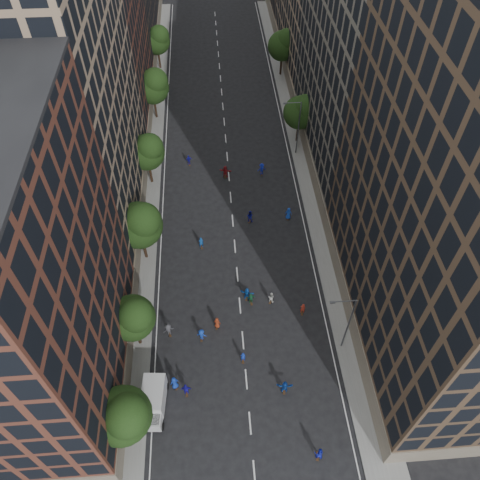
{
  "coord_description": "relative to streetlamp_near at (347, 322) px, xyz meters",
  "views": [
    {
      "loc": [
        -2.14,
        -11.44,
        46.09
      ],
      "look_at": [
        0.61,
        26.27,
        2.0
      ],
      "focal_mm": 35.0,
      "sensor_mm": 36.0,
      "label": 1
    }
  ],
  "objects": [
    {
      "name": "ground",
      "position": [
        -10.37,
        28.0,
        -5.17
      ],
      "size": [
        240.0,
        240.0,
        0.0
      ],
      "primitive_type": "plane",
      "color": "black",
      "rests_on": "ground"
    },
    {
      "name": "sidewalk_left",
      "position": [
        -22.37,
        35.5,
        -5.09
      ],
      "size": [
        4.0,
        105.0,
        0.15
      ],
      "primitive_type": "cube",
      "color": "slate",
      "rests_on": "ground"
    },
    {
      "name": "sidewalk_right",
      "position": [
        1.63,
        35.5,
        -5.09
      ],
      "size": [
        4.0,
        105.0,
        0.15
      ],
      "primitive_type": "cube",
      "color": "slate",
      "rests_on": "ground"
    },
    {
      "name": "bldg_left_a",
      "position": [
        -29.37,
        -1.0,
        9.83
      ],
      "size": [
        14.0,
        22.0,
        30.0
      ],
      "primitive_type": "cube",
      "color": "#582D21",
      "rests_on": "ground"
    },
    {
      "name": "bldg_left_b",
      "position": [
        -29.37,
        23.0,
        11.83
      ],
      "size": [
        14.0,
        26.0,
        34.0
      ],
      "primitive_type": "cube",
      "color": "#90765E",
      "rests_on": "ground"
    },
    {
      "name": "bldg_left_c",
      "position": [
        -29.37,
        46.0,
        8.83
      ],
      "size": [
        14.0,
        20.0,
        28.0
      ],
      "primitive_type": "cube",
      "color": "#582D21",
      "rests_on": "ground"
    },
    {
      "name": "bldg_right_a",
      "position": [
        8.63,
        3.0,
        12.83
      ],
      "size": [
        14.0,
        30.0,
        36.0
      ],
      "primitive_type": "cube",
      "color": "#483626",
      "rests_on": "ground"
    },
    {
      "name": "bldg_right_b",
      "position": [
        8.63,
        32.0,
        11.33
      ],
      "size": [
        14.0,
        28.0,
        33.0
      ],
      "primitive_type": "cube",
      "color": "#5E584D",
      "rests_on": "ground"
    },
    {
      "name": "tree_left_0",
      "position": [
        -21.38,
        -8.15,
        0.79
      ],
      "size": [
        5.2,
        5.2,
        8.83
      ],
      "color": "black",
      "rests_on": "ground"
    },
    {
      "name": "tree_left_1",
      "position": [
        -21.39,
        1.86,
        0.38
      ],
      "size": [
        4.8,
        4.8,
        8.21
      ],
      "color": "black",
      "rests_on": "ground"
    },
    {
      "name": "tree_left_2",
      "position": [
        -21.36,
        13.83,
        1.19
      ],
      "size": [
        5.6,
        5.6,
        9.45
      ],
      "color": "black",
      "rests_on": "ground"
    },
    {
      "name": "tree_left_3",
      "position": [
        -21.38,
        27.85,
        0.65
      ],
      "size": [
        5.0,
        5.0,
        8.58
      ],
      "color": "black",
      "rests_on": "ground"
    },
    {
      "name": "tree_left_4",
      "position": [
        -21.37,
        43.84,
        0.93
      ],
      "size": [
        5.4,
        5.4,
        9.08
      ],
      "color": "black",
      "rests_on": "ground"
    },
    {
      "name": "tree_left_5",
      "position": [
        -21.39,
        59.86,
        0.51
      ],
      "size": [
        4.8,
        4.8,
        8.33
      ],
      "color": "black",
      "rests_on": "ground"
    },
    {
      "name": "tree_right_a",
      "position": [
        1.02,
        35.85,
        0.46
      ],
      "size": [
        5.0,
        5.0,
        8.39
      ],
      "color": "black",
      "rests_on": "ground"
    },
    {
      "name": "tree_right_b",
      "position": [
        1.02,
        55.85,
        0.79
      ],
      "size": [
        5.2,
        5.2,
        8.83
      ],
      "color": "black",
      "rests_on": "ground"
    },
    {
      "name": "streetlamp_near",
      "position": [
        0.0,
        0.0,
        0.0
      ],
      "size": [
        2.64,
        0.22,
        9.06
      ],
      "color": "#595B60",
      "rests_on": "ground"
    },
    {
      "name": "streetlamp_far",
      "position": [
        0.0,
        33.0,
        0.0
      ],
      "size": [
        2.64,
        0.22,
        9.06
      ],
      "color": "#595B60",
      "rests_on": "ground"
    },
    {
      "name": "cargo_van",
      "position": [
        -19.66,
        -5.21,
        -3.79
      ],
      "size": [
        2.71,
        5.08,
        2.62
      ],
      "rotation": [
        0.0,
        0.0,
        -0.09
      ],
      "color": "silver",
      "rests_on": "ground"
    },
    {
      "name": "skater_0",
      "position": [
        -17.66,
        -3.28,
        -4.25
      ],
      "size": [
        1.05,
        0.88,
        1.83
      ],
      "primitive_type": "imported",
      "rotation": [
        0.0,
        0.0,
        3.53
      ],
      "color": "#1433A5",
      "rests_on": "ground"
    },
    {
      "name": "skater_1",
      "position": [
        -10.55,
        -0.89,
        -4.4
      ],
      "size": [
        0.57,
        0.39,
        1.53
      ],
      "primitive_type": "imported",
      "rotation": [
        0.0,
        0.0,
        3.1
      ],
      "color": "#1533AF",
      "rests_on": "ground"
    },
    {
      "name": "skater_2",
      "position": [
        -4.37,
        -11.0,
        -4.26
      ],
      "size": [
        1.0,
        0.85,
        1.81
      ],
      "primitive_type": "imported",
      "rotation": [
        0.0,
        0.0,
        2.93
      ],
      "color": "#131BA0",
      "rests_on": "ground"
    },
    {
      "name": "skater_3",
      "position": [
        -14.84,
        2.01,
        -4.34
      ],
      "size": [
        1.18,
        0.85,
        1.65
      ],
      "primitive_type": "imported",
      "rotation": [
        0.0,
        0.0,
        2.9
      ],
      "color": "#1438A9",
      "rests_on": "ground"
    },
    {
      "name": "skater_4",
      "position": [
        -16.49,
        -4.06,
        -4.26
      ],
      "size": [
        1.08,
        0.48,
        1.83
      ],
      "primitive_type": "imported",
      "rotation": [
        0.0,
        0.0,
        3.11
      ],
      "color": "#191299",
      "rests_on": "ground"
    },
    {
      "name": "skater_5",
      "position": [
        -6.64,
        -4.51,
        -4.26
      ],
      "size": [
        1.72,
        0.7,
        1.81
      ],
      "primitive_type": "imported",
      "rotation": [
        0.0,
        0.0,
        3.04
      ],
      "color": "#133D9B",
      "rests_on": "ground"
    },
    {
      "name": "skater_6",
      "position": [
        -13.11,
        3.4,
        -4.37
      ],
      "size": [
        0.89,
        0.71,
        1.59
      ],
      "primitive_type": "imported",
      "rotation": [
        0.0,
        0.0,
        2.85
      ],
      "color": "maroon",
      "rests_on": "ground"
    },
    {
      "name": "skater_7",
      "position": [
        -3.34,
        4.52,
        -4.35
      ],
      "size": [
        0.67,
        0.51,
        1.64
      ],
      "primitive_type": "imported",
      "rotation": [
        0.0,
        0.0,
        2.94
      ],
      "color": "maroon",
      "rests_on": "ground"
    },
    {
      "name": "skater_8",
      "position": [
        -6.76,
        6.31,
        -4.38
      ],
      "size": [
        0.94,
        0.85,
        1.58
      ],
      "primitive_type": "imported",
      "rotation": [
        0.0,
        0.0,
        2.75
      ],
      "color": "silver",
      "rests_on": "ground"
    },
    {
      "name": "skater_9",
      "position": [
        -18.43,
        2.85,
        -4.27
      ],
      "size": [
        1.32,
        1.03,
        1.8
      ],
      "primitive_type": "imported",
      "rotation": [
        0.0,
        0.0,
        3.49
      ],
      "color": "#3F3F44",
      "rests_on": "ground"
    },
    {
      "name": "skater_10",
      "position": [
        -9.06,
        6.31,
        -4.33
      ],
      "size": [
        1.04,
        0.58,
        1.68
      ],
      "primitive_type": "imported",
      "rotation": [
        0.0,
        0.0,
        3.32
      ],
      "color": "#1C5E37",
      "rests_on": "ground"
    },
    {
      "name": "skater_11",
      "position": [
        -9.48,
        6.93,
        -4.28
      ],
      "size": [
        1.73,
        1.02,
        1.78
      ],
      "primitive_type": "imported",
      "rotation": [
        0.0,
        0.0,
        2.82
      ],
      "color": "blue",
      "rests_on": "ground"
    },
    {
      "name": "skater_12",
      "position": [
        -2.88,
        19.37,
        -4.26
      ],
      "size": [
        0.99,
        0.75,
        1.81
      ],
      "primitive_type": "imported",
      "rotation": [
        0.0,
        0.0,
        2.93
      ],
      "color": "#163FB5",
      "rests_on": "ground"
    },
    {
      "name": "skater_13",
      "position": [
        -14.66,
        15.17,
        -4.31
      ],
      "size": [
        0.71,
        0.56,
        1.72
      ],
      "primitive_type": "imported",
      "rotation": [
        0.0,
        0.0,
        3.4
      ],
      "color": "#134A9F",
      "rests_on": "ground"
    },
    {
      "name": "skater_14",
      "position": [
        -8.08,
        19.24,
        -4.24
      ],
      "size": [
        1.08,
        0.96,
        1.85
      ],
      "primitive_type": "imported",
      "rotation": [
        0.0,
        0.0,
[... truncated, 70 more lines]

